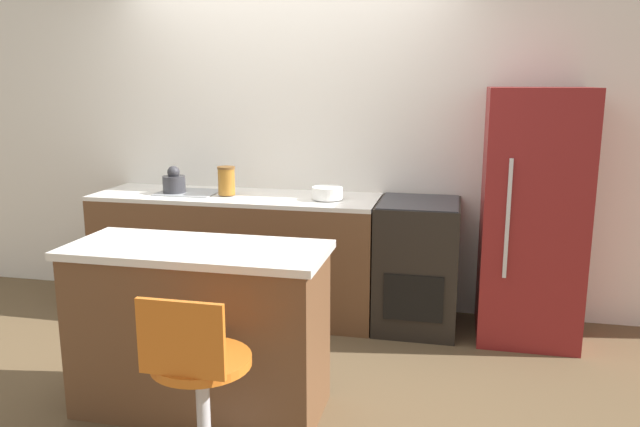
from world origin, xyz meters
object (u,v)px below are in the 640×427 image
at_px(oven_range, 417,265).
at_px(mixing_bowl, 327,193).
at_px(refrigerator, 532,216).
at_px(kettle, 174,182).
at_px(stool_chair, 199,392).

distance_m(oven_range, mixing_bowl, 0.82).
bearing_deg(refrigerator, kettle, -179.16).
relative_size(oven_range, kettle, 4.55).
bearing_deg(kettle, stool_chair, -62.35).
xyz_separation_m(oven_range, stool_chair, (-0.78, -2.02, -0.03)).
bearing_deg(oven_range, mixing_bowl, -176.26).
xyz_separation_m(oven_range, mixing_bowl, (-0.64, -0.04, 0.50)).
height_order(refrigerator, kettle, refrigerator).
height_order(refrigerator, mixing_bowl, refrigerator).
distance_m(stool_chair, mixing_bowl, 2.05).
distance_m(oven_range, refrigerator, 0.84).
bearing_deg(oven_range, refrigerator, -0.34).
bearing_deg(stool_chair, mixing_bowl, 86.08).
distance_m(refrigerator, stool_chair, 2.57).
xyz_separation_m(stool_chair, kettle, (-1.04, 1.98, 0.56)).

